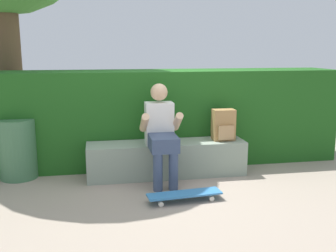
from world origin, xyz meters
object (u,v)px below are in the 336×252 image
backpack_on_bench (224,125)px  trash_bin (18,149)px  person_skater (161,130)px  skateboard_near_person (185,194)px  bench_main (167,159)px

backpack_on_bench → trash_bin: size_ratio=0.53×
person_skater → trash_bin: size_ratio=1.58×
trash_bin → person_skater: bearing=-14.4°
person_skater → skateboard_near_person: bearing=-78.1°
backpack_on_bench → skateboard_near_person: bearing=-129.0°
skateboard_near_person → backpack_on_bench: size_ratio=2.04×
bench_main → person_skater: 0.48m
backpack_on_bench → bench_main: bearing=179.3°
person_skater → backpack_on_bench: person_skater is taller
person_skater → trash_bin: 1.82m
bench_main → trash_bin: bearing=172.7°
bench_main → trash_bin: (-1.85, 0.24, 0.16)m
person_skater → trash_bin: (-1.74, 0.45, -0.26)m
skateboard_near_person → backpack_on_bench: bearing=51.0°
bench_main → person_skater: person_skater is taller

